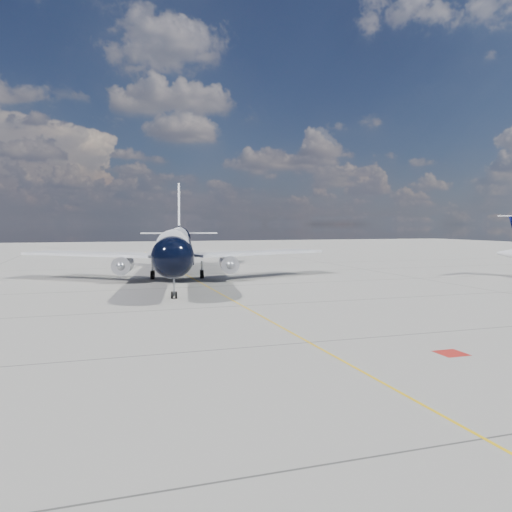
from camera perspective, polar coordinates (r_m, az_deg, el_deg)
name	(u,v)px	position (r m, az deg, el deg)	size (l,w,h in m)	color
ground	(199,282)	(65.46, -6.50, -2.98)	(320.00, 320.00, 0.00)	gray
taxiway_centerline	(208,287)	(60.60, -5.56, -3.50)	(0.16, 160.00, 0.01)	#DEAD0B
red_marking	(451,353)	(31.73, 21.41, -10.30)	(1.60, 1.60, 0.01)	maroon
main_airliner	(177,245)	(69.67, -9.01, 1.24)	(41.95, 51.60, 14.97)	black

